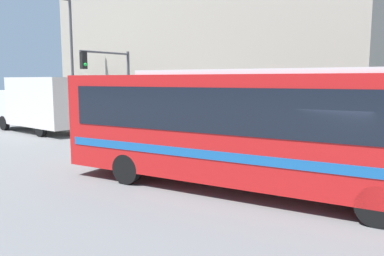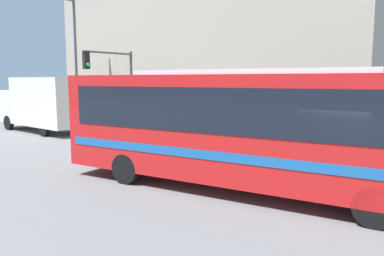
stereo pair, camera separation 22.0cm
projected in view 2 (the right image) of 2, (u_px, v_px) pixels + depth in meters
The scene contains 9 objects.
ground_plane at pixel (323, 205), 9.52m from camera, with size 120.00×120.00×0.00m, color slate.
sidewalk at pixel (78, 123), 26.80m from camera, with size 3.03×70.00×0.13m.
building_facade at pixel (202, 33), 24.57m from camera, with size 6.00×22.65×12.41m.
city_bus at pixel (252, 123), 10.31m from camera, with size 4.33×11.96×3.42m.
delivery_truck at pixel (44, 103), 22.66m from camera, with size 2.41×7.41×3.29m.
fire_hydrant at pixel (290, 145), 15.46m from camera, with size 0.24×0.33×0.68m.
traffic_light_pole at pixel (115, 76), 20.63m from camera, with size 3.28×0.35×4.61m.
parking_meter at pixel (181, 121), 19.22m from camera, with size 0.14×0.14×1.31m.
street_lamp at pixel (71, 51), 24.74m from camera, with size 2.97×0.28×8.27m.
Camera 2 is at (-9.20, -3.32, 3.16)m, focal length 35.00 mm.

